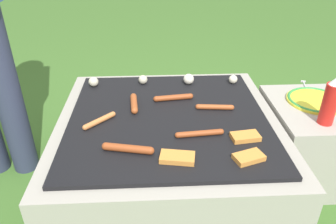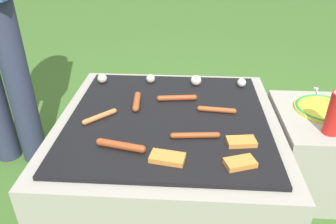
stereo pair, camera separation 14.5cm
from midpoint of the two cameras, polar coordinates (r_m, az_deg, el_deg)
ground_plane at (r=1.70m, az=2.50°, el=-12.26°), size 14.00×14.00×0.00m
grill at (r=1.57m, az=2.66°, el=-7.00°), size 0.99×0.99×0.39m
side_ledge at (r=1.76m, az=26.85°, el=-6.09°), size 0.43×0.48×0.39m
sausage_back_left at (r=1.32m, az=7.90°, el=-4.14°), size 0.20×0.04×0.02m
sausage_mid_left at (r=1.59m, az=4.19°, el=2.40°), size 0.20×0.05×0.03m
sausage_front_right at (r=1.25m, az=-4.98°, el=-5.93°), size 0.20×0.07×0.03m
sausage_back_right at (r=1.55m, az=-2.81°, el=1.77°), size 0.04×0.17×0.03m
sausage_back_center at (r=1.51m, az=11.21°, el=0.31°), size 0.18×0.04×0.02m
sausage_front_center at (r=1.45m, az=-9.01°, el=-0.86°), size 0.13×0.13×0.02m
bread_slice_right at (r=1.32m, az=15.75°, el=-5.09°), size 0.12×0.08×0.02m
bread_slice_center at (r=1.20m, az=3.39°, el=-8.08°), size 0.14×0.09×0.02m
bread_slice_left at (r=1.22m, az=15.85°, el=-8.63°), size 0.12×0.09×0.02m
mushroom_row at (r=1.74m, az=2.87°, el=5.56°), size 0.79×0.07×0.06m
plate_colorful at (r=1.70m, az=27.91°, el=0.46°), size 0.27×0.27×0.02m
condiment_bottle at (r=1.49m, az=29.73°, el=0.02°), size 0.06×0.06×0.21m
fork_utensil at (r=1.82m, az=26.76°, el=2.45°), size 0.06×0.21×0.01m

